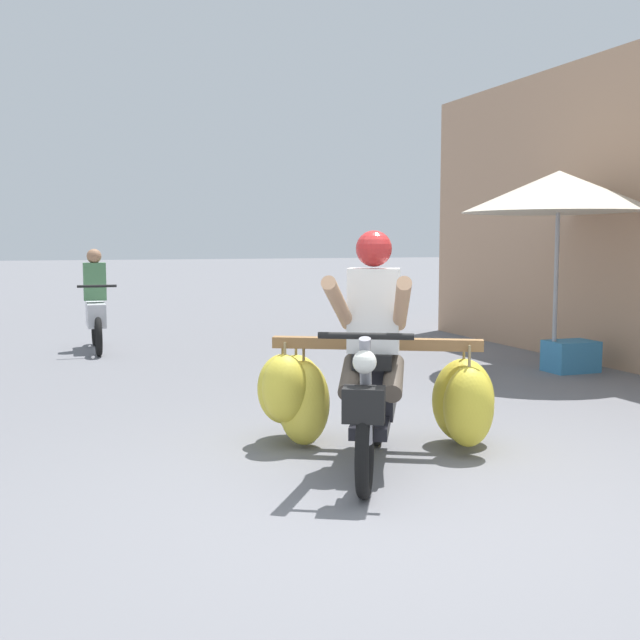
{
  "coord_description": "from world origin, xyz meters",
  "views": [
    {
      "loc": [
        -1.91,
        -3.89,
        1.51
      ],
      "look_at": [
        0.17,
        1.77,
        0.9
      ],
      "focal_mm": 43.95,
      "sensor_mm": 36.0,
      "label": 1
    }
  ],
  "objects_px": {
    "motorbike_distant_ahead_left": "(96,309)",
    "market_umbrella_near_shop": "(559,192)",
    "produce_crate": "(571,356)",
    "motorbike_main_loaded": "(363,387)"
  },
  "relations": [
    {
      "from": "motorbike_main_loaded",
      "to": "market_umbrella_near_shop",
      "type": "relative_size",
      "value": 0.87
    },
    {
      "from": "market_umbrella_near_shop",
      "to": "produce_crate",
      "type": "xyz_separation_m",
      "value": [
        0.21,
        -0.03,
        -1.88
      ]
    },
    {
      "from": "market_umbrella_near_shop",
      "to": "produce_crate",
      "type": "height_order",
      "value": "market_umbrella_near_shop"
    },
    {
      "from": "motorbike_distant_ahead_left",
      "to": "produce_crate",
      "type": "xyz_separation_m",
      "value": [
        5.02,
        -3.75,
        -0.39
      ]
    },
    {
      "from": "motorbike_distant_ahead_left",
      "to": "market_umbrella_near_shop",
      "type": "relative_size",
      "value": 0.71
    },
    {
      "from": "motorbike_main_loaded",
      "to": "motorbike_distant_ahead_left",
      "type": "bearing_deg",
      "value": 102.86
    },
    {
      "from": "market_umbrella_near_shop",
      "to": "produce_crate",
      "type": "distance_m",
      "value": 1.89
    },
    {
      "from": "motorbike_distant_ahead_left",
      "to": "produce_crate",
      "type": "bearing_deg",
      "value": -36.73
    },
    {
      "from": "produce_crate",
      "to": "motorbike_distant_ahead_left",
      "type": "bearing_deg",
      "value": 143.27
    },
    {
      "from": "market_umbrella_near_shop",
      "to": "produce_crate",
      "type": "relative_size",
      "value": 4.1
    }
  ]
}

